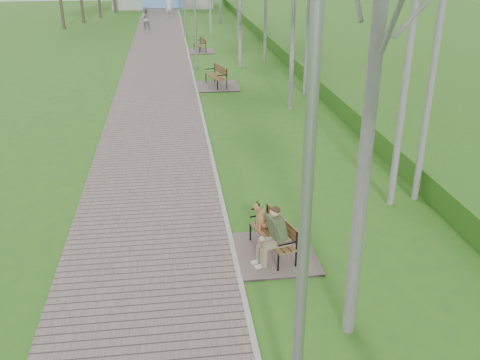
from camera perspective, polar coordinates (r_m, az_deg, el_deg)
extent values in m
plane|color=#2E6420|center=(9.53, 0.75, -13.95)|extent=(120.00, 120.00, 0.00)
cube|color=#695955|center=(29.55, -8.76, 12.09)|extent=(3.50, 67.00, 0.04)
cube|color=#999993|center=(29.56, -5.29, 12.28)|extent=(0.10, 67.00, 0.05)
cube|color=#3F761C|center=(30.98, 18.11, 11.71)|extent=(14.00, 70.00, 1.60)
cube|color=#695955|center=(11.12, 3.64, -7.80)|extent=(1.66, 1.85, 0.04)
cube|color=brown|center=(10.91, 3.44, -6.04)|extent=(0.78, 1.45, 0.04)
cube|color=brown|center=(10.88, 4.51, -4.66)|extent=(0.42, 1.34, 0.30)
cube|color=#695955|center=(24.49, -2.45, 9.96)|extent=(1.88, 2.09, 0.04)
cube|color=brown|center=(24.38, -2.59, 10.98)|extent=(0.89, 1.64, 0.04)
cube|color=brown|center=(24.41, -2.04, 11.68)|extent=(0.48, 1.52, 0.34)
cube|color=#695955|center=(33.09, -4.20, 13.52)|extent=(1.64, 1.83, 0.04)
cube|color=brown|center=(33.02, -4.31, 14.19)|extent=(0.67, 1.42, 0.04)
cube|color=brown|center=(33.04, -3.95, 14.63)|extent=(0.30, 1.35, 0.30)
cylinder|color=gray|center=(6.10, 6.91, -5.64)|extent=(0.14, 0.14, 5.69)
cylinder|color=gray|center=(28.29, -4.65, 12.02)|extent=(0.19, 0.19, 0.28)
cylinder|color=gray|center=(27.93, -4.80, 16.43)|extent=(0.11, 0.11, 4.66)
cylinder|color=gray|center=(38.68, -5.82, 15.15)|extent=(0.22, 0.22, 0.32)
cylinder|color=gray|center=(55.18, -6.42, 17.64)|extent=(0.21, 0.21, 0.31)
imported|color=silver|center=(50.62, -7.62, 17.90)|extent=(0.67, 0.45, 1.79)
imported|color=gray|center=(42.33, -10.07, 16.58)|extent=(0.82, 0.64, 1.69)
cylinder|color=silver|center=(12.94, 20.66, 16.25)|extent=(0.18, 0.18, 8.93)
cylinder|color=silver|center=(7.49, 14.04, 10.72)|extent=(0.20, 0.20, 8.45)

